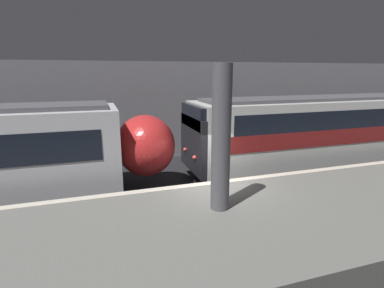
{
  "coord_description": "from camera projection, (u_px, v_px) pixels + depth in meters",
  "views": [
    {
      "loc": [
        -3.84,
        -9.42,
        4.88
      ],
      "look_at": [
        -0.45,
        1.03,
        2.21
      ],
      "focal_mm": 28.0,
      "sensor_mm": 36.0,
      "label": 1
    }
  ],
  "objects": [
    {
      "name": "train_boxy",
      "position": [
        383.0,
        128.0,
        16.23
      ],
      "size": [
        22.03,
        3.03,
        3.7
      ],
      "color": "black",
      "rests_on": "ground"
    },
    {
      "name": "support_pillar_near",
      "position": [
        221.0,
        139.0,
        8.19
      ],
      "size": [
        0.53,
        0.53,
        4.06
      ],
      "color": "#56565B",
      "rests_on": "platform"
    },
    {
      "name": "platform",
      "position": [
        248.0,
        231.0,
        8.38
      ],
      "size": [
        40.0,
        5.43,
        1.04
      ],
      "color": "slate",
      "rests_on": "ground"
    },
    {
      "name": "ground_plane",
      "position": [
        212.0,
        208.0,
        11.01
      ],
      "size": [
        120.0,
        120.0,
        0.0
      ],
      "primitive_type": "plane",
      "color": "black"
    },
    {
      "name": "station_rear_barrier",
      "position": [
        167.0,
        111.0,
        16.94
      ],
      "size": [
        50.0,
        0.15,
        5.42
      ],
      "color": "gray",
      "rests_on": "ground"
    }
  ]
}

